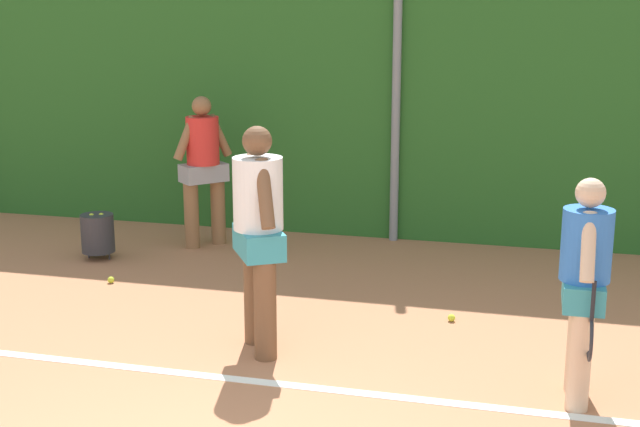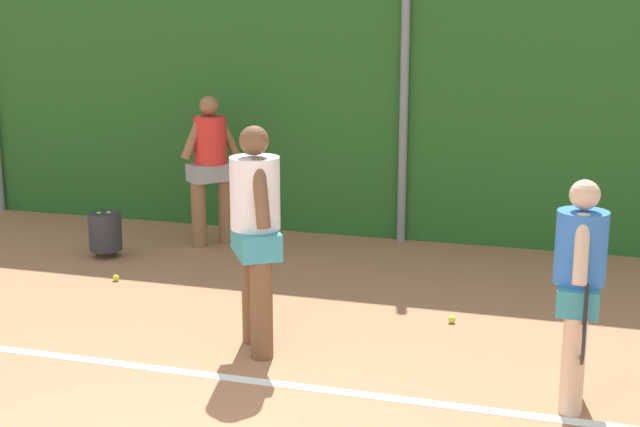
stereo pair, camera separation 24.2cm
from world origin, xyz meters
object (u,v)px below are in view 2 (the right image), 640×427
object	(u,v)px
player_foreground_near	(579,282)
tennis_ball_10	(452,319)
player_backcourt_far	(211,162)
tennis_ball_3	(116,278)
ball_hopper	(105,231)
player_midcourt	(256,227)

from	to	relation	value
player_foreground_near	tennis_ball_10	bearing A→B (deg)	-143.22
player_foreground_near	player_backcourt_far	distance (m)	5.14
player_foreground_near	tennis_ball_3	world-z (taller)	player_foreground_near
player_backcourt_far	ball_hopper	size ratio (longest dim) A/B	3.37
tennis_ball_3	player_foreground_near	bearing A→B (deg)	-19.64
player_foreground_near	tennis_ball_10	world-z (taller)	player_foreground_near
tennis_ball_10	player_backcourt_far	bearing A→B (deg)	149.43
player_foreground_near	tennis_ball_3	xyz separation A→B (m)	(-4.46, 1.59, -0.86)
ball_hopper	tennis_ball_10	bearing A→B (deg)	-13.99
player_foreground_near	tennis_ball_10	xyz separation A→B (m)	(-1.02, 1.35, -0.86)
player_backcourt_far	player_midcourt	bearing A→B (deg)	-107.93
tennis_ball_3	player_backcourt_far	bearing A→B (deg)	75.74
ball_hopper	tennis_ball_3	distance (m)	0.96
player_backcourt_far	ball_hopper	world-z (taller)	player_backcourt_far
player_backcourt_far	ball_hopper	xyz separation A→B (m)	(-0.94, -0.80, -0.68)
ball_hopper	player_midcourt	bearing A→B (deg)	-38.60
player_foreground_near	tennis_ball_10	size ratio (longest dim) A/B	24.22
player_midcourt	tennis_ball_3	world-z (taller)	player_midcourt
tennis_ball_3	tennis_ball_10	bearing A→B (deg)	-3.93
player_midcourt	player_foreground_near	bearing A→B (deg)	-129.25
player_midcourt	player_backcourt_far	distance (m)	3.26
player_midcourt	tennis_ball_3	size ratio (longest dim) A/B	27.64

